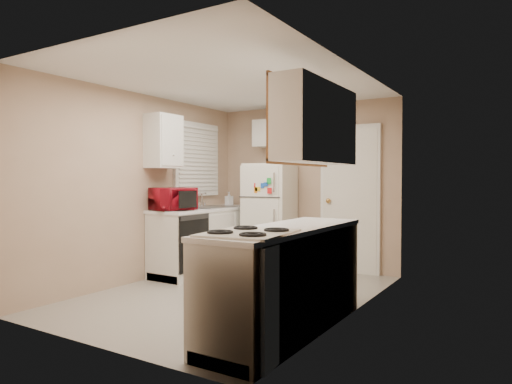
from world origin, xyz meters
The scene contains 19 objects.
floor centered at (0.00, 0.00, 0.00)m, with size 3.80×3.80×0.00m, color #AFA89B.
ceiling centered at (0.00, 0.00, 2.40)m, with size 3.80×3.80×0.00m, color white.
wall_left centered at (-1.40, 0.00, 1.20)m, with size 3.80×3.80×0.00m, color tan.
wall_right centered at (1.40, 0.00, 1.20)m, with size 3.80×3.80×0.00m, color tan.
wall_back centered at (0.00, 1.90, 1.20)m, with size 2.80×2.80×0.00m, color tan.
wall_front centered at (0.00, -1.90, 1.20)m, with size 2.80×2.80×0.00m, color tan.
left_counter centered at (-1.10, 0.90, 0.45)m, with size 0.60×1.80×0.90m, color silver.
dishwasher centered at (-0.81, 0.30, 0.49)m, with size 0.03×0.58×0.72m, color black.
sink centered at (-1.10, 1.05, 0.86)m, with size 0.54×0.74×0.16m, color gray.
microwave centered at (-1.11, 0.24, 1.05)m, with size 0.30×0.53×0.36m, color maroon.
soap_bottle centered at (-1.15, 1.57, 1.00)m, with size 0.10×0.10×0.21m, color white.
window_blinds centered at (-1.36, 1.05, 1.60)m, with size 0.10×0.98×1.08m, color silver.
upper_cabinet_left centered at (-1.25, 0.22, 1.80)m, with size 0.30×0.45×0.70m, color silver.
refrigerator centered at (-0.39, 1.53, 0.77)m, with size 0.63×0.61×1.53m, color silver.
cabinet_over_fridge centered at (-0.40, 1.75, 2.00)m, with size 0.70×0.30×0.40m, color silver.
interior_door centered at (0.70, 1.86, 1.02)m, with size 0.86×0.06×2.08m, color silver.
right_counter centered at (1.10, -0.80, 0.45)m, with size 0.60×2.00×0.90m, color silver.
stove centered at (1.10, -1.39, 0.43)m, with size 0.58×0.71×0.86m, color silver.
upper_cabinet_right centered at (1.25, -0.50, 1.80)m, with size 0.30×1.20×0.70m, color silver.
Camera 1 is at (2.92, -4.24, 1.31)m, focal length 32.00 mm.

